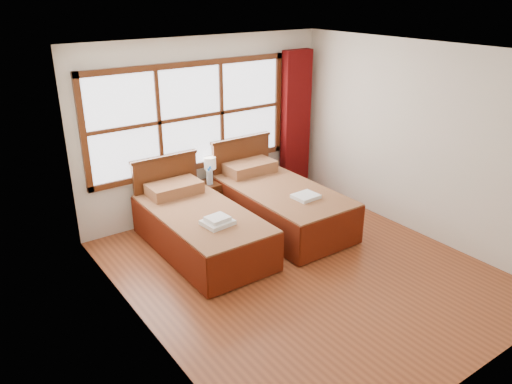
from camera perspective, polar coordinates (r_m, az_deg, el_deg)
floor at (r=6.22m, az=5.24°, el=-8.85°), size 4.50×4.50×0.00m
ceiling at (r=5.36m, az=6.25°, el=15.65°), size 4.50×4.50×0.00m
wall_back at (r=7.42m, az=-5.78°, el=7.33°), size 4.00×0.00×4.00m
wall_left at (r=4.68m, az=-13.22°, el=-2.45°), size 0.00×4.50×4.50m
wall_right at (r=7.08m, az=18.13°, el=5.57°), size 0.00×4.50×4.50m
window at (r=7.22m, az=-7.43°, el=8.47°), size 3.16×0.06×1.56m
curtain at (r=8.22m, az=4.54°, el=7.95°), size 0.50×0.16×2.30m
bed_left at (r=6.56m, az=-6.46°, el=-3.98°), size 1.07×2.09×1.04m
bed_right at (r=7.20m, az=2.53°, el=-1.23°), size 1.12×2.17×1.09m
nightstand at (r=7.53m, az=-4.74°, el=-0.72°), size 0.40×0.40×0.54m
towels_left at (r=6.05m, az=-4.41°, el=-3.34°), size 0.37×0.33×0.10m
towels_right at (r=6.74m, az=5.71°, el=-0.50°), size 0.33×0.30×0.05m
lamp at (r=7.45m, az=-5.28°, el=3.25°), size 0.18×0.18×0.35m
bottle_near at (r=7.28m, az=-5.43°, el=1.69°), size 0.07×0.07×0.25m
bottle_far at (r=7.31m, az=-5.24°, el=1.83°), size 0.07×0.07×0.27m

